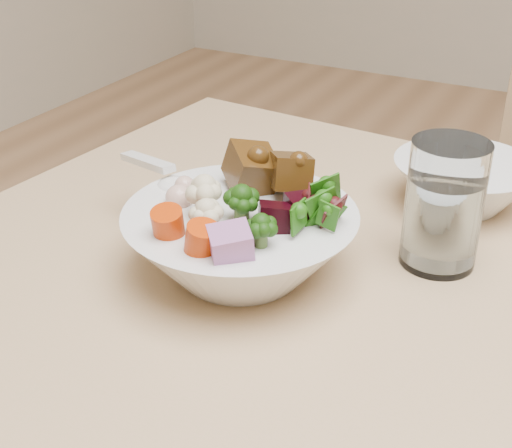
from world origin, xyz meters
The scene contains 4 objects.
food_bowl centered at (-0.60, 0.11, 0.71)m, with size 0.23×0.23×0.13m.
soup_spoon centered at (-0.70, 0.14, 0.74)m, with size 0.14×0.08×0.03m.
water_glass centered at (-0.43, 0.22, 0.73)m, with size 0.08×0.08×0.13m.
side_bowl centered at (-0.44, 0.36, 0.70)m, with size 0.17×0.17×0.06m, color white, non-canonical shape.
Camera 1 is at (-0.30, -0.43, 1.06)m, focal length 50.00 mm.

